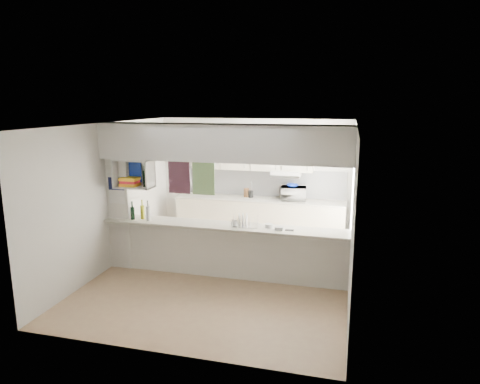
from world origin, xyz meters
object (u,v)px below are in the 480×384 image
(microwave, at_px, (294,194))
(bowl, at_px, (293,186))
(wine_bottles, at_px, (141,212))
(dish_rack, at_px, (245,221))

(microwave, distance_m, bowl, 0.18)
(wine_bottles, bearing_deg, microwave, 42.24)
(microwave, height_order, bowl, bowl)
(dish_rack, distance_m, wine_bottles, 1.86)
(dish_rack, bearing_deg, microwave, 66.79)
(microwave, height_order, dish_rack, microwave)
(dish_rack, xyz_separation_m, wine_bottles, (-1.85, -0.08, 0.04))
(dish_rack, height_order, wine_bottles, wine_bottles)
(bowl, height_order, wine_bottles, wine_bottles)
(bowl, relative_size, dish_rack, 0.52)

